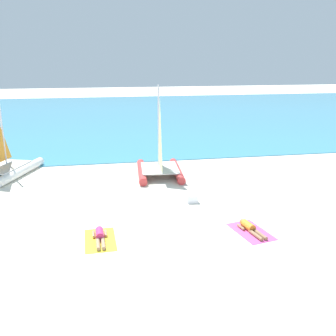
{
  "coord_description": "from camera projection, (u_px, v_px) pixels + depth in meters",
  "views": [
    {
      "loc": [
        -3.11,
        -12.78,
        6.4
      ],
      "look_at": [
        0.0,
        4.52,
        1.2
      ],
      "focal_mm": 40.51,
      "sensor_mm": 36.0,
      "label": 1
    }
  ],
  "objects": [
    {
      "name": "ground_plane",
      "position": [
        153.0,
        162.0,
        23.84
      ],
      "size": [
        120.0,
        120.0,
        0.0
      ],
      "primitive_type": "plane",
      "color": "silver"
    },
    {
      "name": "ocean_water",
      "position": [
        128.0,
        115.0,
        42.75
      ],
      "size": [
        120.0,
        40.0,
        0.05
      ],
      "primitive_type": "cube",
      "color": "teal",
      "rests_on": "ground"
    },
    {
      "name": "sailboat_red",
      "position": [
        160.0,
        163.0,
        20.93
      ],
      "size": [
        2.68,
        3.95,
        4.94
      ],
      "rotation": [
        0.0,
        0.0,
        -0.07
      ],
      "color": "#CC3838",
      "rests_on": "ground"
    },
    {
      "name": "sailboat_white",
      "position": [
        0.0,
        161.0,
        20.99
      ],
      "size": [
        4.11,
        5.01,
        5.63
      ],
      "rotation": [
        0.0,
        0.0,
        -0.36
      ],
      "color": "white",
      "rests_on": "ground"
    },
    {
      "name": "towel_left",
      "position": [
        100.0,
        240.0,
        13.72
      ],
      "size": [
        1.17,
        1.94,
        0.01
      ],
      "primitive_type": "cube",
      "rotation": [
        0.0,
        0.0,
        0.04
      ],
      "color": "yellow",
      "rests_on": "ground"
    },
    {
      "name": "sunbather_left",
      "position": [
        100.0,
        236.0,
        13.75
      ],
      "size": [
        0.56,
        1.56,
        0.3
      ],
      "rotation": [
        0.0,
        0.0,
        0.04
      ],
      "color": "#D83372",
      "rests_on": "towel_left"
    },
    {
      "name": "towel_right",
      "position": [
        251.0,
        232.0,
        14.37
      ],
      "size": [
        1.46,
        2.08,
        0.01
      ],
      "primitive_type": "cube",
      "rotation": [
        0.0,
        0.0,
        0.2
      ],
      "color": "#D84C99",
      "rests_on": "ground"
    },
    {
      "name": "sunbather_right",
      "position": [
        250.0,
        228.0,
        14.39
      ],
      "size": [
        0.71,
        1.56,
        0.3
      ],
      "rotation": [
        0.0,
        0.0,
        0.2
      ],
      "color": "orange",
      "rests_on": "towel_right"
    },
    {
      "name": "cooler_box",
      "position": [
        192.0,
        199.0,
        17.22
      ],
      "size": [
        0.5,
        0.36,
        0.36
      ],
      "primitive_type": "cube",
      "color": "white",
      "rests_on": "ground"
    }
  ]
}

